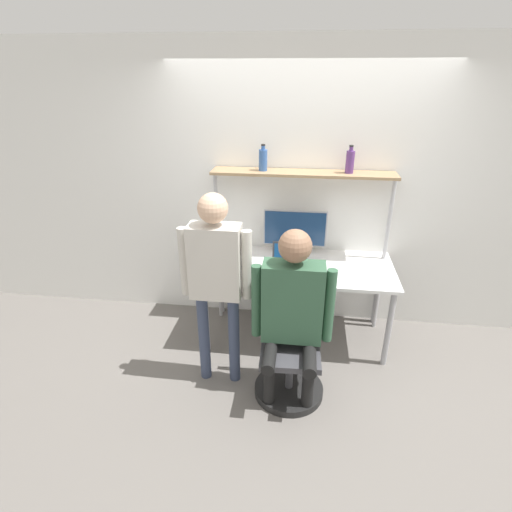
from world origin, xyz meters
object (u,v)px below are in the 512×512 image
(person_seated, at_px, (292,305))
(person_standing, at_px, (216,269))
(monitor, at_px, (295,230))
(laptop, at_px, (288,265))
(cell_phone, at_px, (312,276))
(bottle_blue, at_px, (263,159))
(office_chair, at_px, (290,363))
(bottle_purple, at_px, (350,161))

(person_seated, bearing_deg, person_standing, 169.73)
(monitor, distance_m, person_standing, 1.09)
(laptop, bearing_deg, cell_phone, -11.79)
(monitor, bearing_deg, bottle_blue, 179.14)
(person_seated, height_order, person_standing, person_standing)
(office_chair, xyz_separation_m, bottle_purple, (0.42, 1.01, 1.42))
(laptop, relative_size, person_seated, 0.20)
(person_seated, relative_size, bottle_blue, 6.08)
(office_chair, distance_m, person_seated, 0.57)
(monitor, xyz_separation_m, cell_phone, (0.18, -0.45, -0.24))
(person_standing, bearing_deg, person_seated, -10.27)
(person_seated, distance_m, bottle_purple, 1.42)
(bottle_purple, bearing_deg, monitor, -179.41)
(monitor, height_order, office_chair, monitor)
(office_chair, height_order, bottle_blue, bottle_blue)
(cell_phone, xyz_separation_m, office_chair, (-0.15, -0.55, -0.51))
(monitor, xyz_separation_m, laptop, (-0.04, -0.41, -0.17))
(person_standing, bearing_deg, cell_phone, 33.23)
(monitor, bearing_deg, cell_phone, -68.77)
(laptop, xyz_separation_m, bottle_blue, (-0.27, 0.41, 0.83))
(laptop, bearing_deg, person_standing, -134.57)
(office_chair, height_order, bottle_purple, bottle_purple)
(cell_phone, relative_size, bottle_blue, 0.64)
(cell_phone, xyz_separation_m, bottle_purple, (0.28, 0.46, 0.91))
(bottle_purple, bearing_deg, office_chair, -112.78)
(monitor, bearing_deg, bottle_purple, 0.59)
(laptop, bearing_deg, bottle_purple, 40.01)
(monitor, height_order, cell_phone, monitor)
(office_chair, height_order, person_standing, person_standing)
(monitor, height_order, laptop, monitor)
(laptop, height_order, person_standing, person_standing)
(office_chair, relative_size, person_standing, 0.55)
(office_chair, bearing_deg, bottle_blue, 108.55)
(laptop, relative_size, office_chair, 0.32)
(cell_phone, relative_size, person_standing, 0.09)
(laptop, relative_size, person_standing, 0.17)
(bottle_blue, bearing_deg, bottle_purple, 0.00)
(monitor, distance_m, cell_phone, 0.54)
(bottle_purple, bearing_deg, cell_phone, -120.99)
(bottle_blue, distance_m, bottle_purple, 0.76)
(bottle_blue, relative_size, bottle_purple, 0.97)
(monitor, height_order, bottle_purple, bottle_purple)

